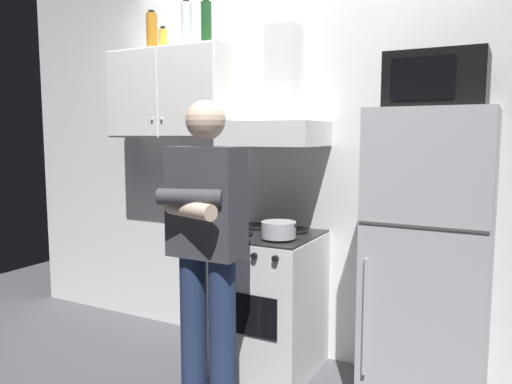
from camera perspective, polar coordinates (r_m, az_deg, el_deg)
back_wall_tiled at (r=3.29m, az=4.92°, el=4.53°), size 4.80×0.10×2.70m
upper_cabinet at (r=3.53m, az=-9.58°, el=11.11°), size 0.90×0.37×0.60m
stove_oven at (r=3.16m, az=1.34°, el=-12.51°), size 0.60×0.62×0.87m
range_hood at (r=3.10m, az=2.46°, el=9.00°), size 0.60×0.44×0.75m
refrigerator at (r=2.78m, az=19.32°, el=-7.66°), size 0.60×0.62×1.60m
microwave at (r=2.73m, az=20.14°, el=11.93°), size 0.48×0.37×0.28m
person_standing at (r=2.55m, az=-5.78°, el=-6.27°), size 0.38×0.33×1.64m
cooking_pot at (r=2.87m, az=2.63°, el=-4.36°), size 0.30×0.20×0.09m
bottle_spice_jar at (r=3.60m, az=-10.68°, el=16.96°), size 0.06×0.06×0.15m
bottle_vodka_clear at (r=3.48m, az=-8.03°, el=18.62°), size 0.07×0.07×0.30m
bottle_liquor_amber at (r=3.71m, az=-11.93°, el=17.61°), size 0.08×0.08×0.28m
bottle_wine_green at (r=3.46m, az=-5.76°, el=18.75°), size 0.07×0.07×0.31m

